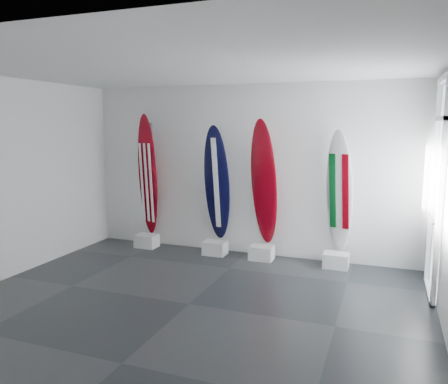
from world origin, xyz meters
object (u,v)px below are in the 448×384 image
at_px(surfboard_usa, 148,175).
at_px(surfboard_italy, 339,192).
at_px(surfboard_swiss, 264,183).
at_px(surfboard_navy, 217,184).

bearing_deg(surfboard_usa, surfboard_italy, 19.61).
bearing_deg(surfboard_swiss, surfboard_navy, -164.82).
distance_m(surfboard_usa, surfboard_italy, 3.51).
height_order(surfboard_usa, surfboard_navy, surfboard_usa).
bearing_deg(surfboard_navy, surfboard_usa, -179.12).
relative_size(surfboard_usa, surfboard_swiss, 1.04).
relative_size(surfboard_swiss, surfboard_italy, 1.09).
bearing_deg(surfboard_navy, surfboard_swiss, 0.88).
distance_m(surfboard_navy, surfboard_swiss, 0.86).
bearing_deg(surfboard_italy, surfboard_navy, -162.41).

